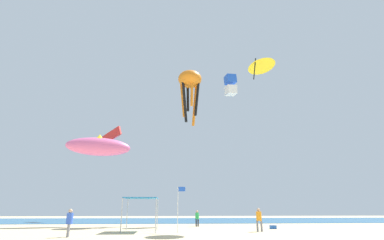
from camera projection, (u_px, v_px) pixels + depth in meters
The scene contains 13 objects.
ground at pixel (220, 236), 19.74m from camera, with size 110.00×110.00×0.10m, color #D1BA8C.
ocean_strip at pixel (191, 220), 45.90m from camera, with size 110.00×22.37×0.03m, color #28608C.
canopy_tent at pixel (141, 200), 23.84m from camera, with size 2.65×3.18×2.62m.
person_near_tent at pixel (197, 217), 30.10m from camera, with size 0.38×0.38×1.59m.
person_leftmost at pixel (259, 218), 23.48m from camera, with size 0.47×0.43×1.81m.
person_central at pixel (69, 220), 18.96m from camera, with size 0.42×0.46×1.75m.
banner_flag at pixel (179, 204), 22.74m from camera, with size 0.61×0.06×3.43m.
cooler_box at pixel (273, 227), 26.29m from camera, with size 0.57×0.37×0.35m.
kite_delta_yellow at pixel (261, 65), 30.13m from camera, with size 4.02×4.03×2.58m.
kite_octopus_orange at pixel (190, 82), 39.56m from camera, with size 3.79×3.79×7.53m.
kite_inflatable_pink at pixel (99, 146), 33.54m from camera, with size 7.58×4.13×2.86m.
kite_parafoil_red at pixel (110, 137), 46.72m from camera, with size 4.26×3.12×3.01m.
kite_box_blue at pixel (231, 85), 40.14m from camera, with size 1.68×1.62×2.91m.
Camera 1 is at (-3.51, -20.99, 1.76)m, focal length 27.20 mm.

